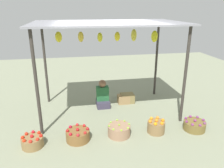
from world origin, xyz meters
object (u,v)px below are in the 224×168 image
vendor_person (103,96)px  basket_purple_onions (194,125)px  basket_red_tomatoes (32,141)px  wooden_crate_stacked_rear (127,98)px  basket_limes (119,130)px  wooden_crate_near_vendor (124,99)px  basket_red_apples (78,135)px  basket_oranges (156,126)px

vendor_person → basket_purple_onions: (1.91, -1.67, -0.19)m
basket_red_tomatoes → basket_purple_onions: size_ratio=0.88×
vendor_person → basket_purple_onions: 2.54m
basket_purple_onions → wooden_crate_stacked_rear: 2.13m
basket_red_tomatoes → basket_limes: 1.83m
wooden_crate_near_vendor → basket_limes: bearing=-106.6°
basket_red_tomatoes → wooden_crate_near_vendor: (2.32, 1.76, 0.01)m
basket_red_apples → wooden_crate_near_vendor: bearing=50.4°
wooden_crate_near_vendor → wooden_crate_stacked_rear: (0.12, 0.03, 0.01)m
basket_red_tomatoes → basket_oranges: 2.68m
basket_red_apples → wooden_crate_stacked_rear: (1.52, 1.73, 0.01)m
basket_limes → basket_purple_onions: 1.77m
basket_limes → basket_purple_onions: basket_limes is taller
wooden_crate_stacked_rear → wooden_crate_near_vendor: bearing=-164.4°
basket_purple_onions → basket_red_tomatoes: bearing=-179.9°
basket_limes → wooden_crate_stacked_rear: basket_limes is taller
basket_purple_onions → wooden_crate_stacked_rear: (-1.15, 1.79, 0.02)m
basket_limes → basket_oranges: bearing=-1.9°
basket_red_apples → wooden_crate_stacked_rear: size_ratio=1.32×
basket_limes → basket_purple_onions: (1.77, -0.08, -0.01)m
vendor_person → basket_red_apples: bearing=-115.5°
basket_purple_onions → basket_limes: bearing=177.4°
basket_red_apples → wooden_crate_near_vendor: (1.40, 1.70, 0.00)m
basket_oranges → wooden_crate_near_vendor: (-0.35, 1.70, -0.02)m
wooden_crate_near_vendor → vendor_person: bearing=-172.2°
wooden_crate_near_vendor → wooden_crate_stacked_rear: 0.13m
basket_red_tomatoes → basket_purple_onions: 3.60m
basket_red_apples → wooden_crate_stacked_rear: basket_red_apples is taller
basket_limes → wooden_crate_stacked_rear: 1.81m
basket_red_tomatoes → basket_oranges: bearing=1.2°
vendor_person → basket_purple_onions: size_ratio=1.57×
basket_purple_onions → wooden_crate_near_vendor: basket_purple_onions is taller
basket_red_apples → basket_purple_onions: 2.68m
basket_purple_onions → wooden_crate_stacked_rear: size_ratio=1.30×
vendor_person → basket_red_apples: (-0.77, -1.61, -0.18)m
basket_red_apples → basket_purple_onions: basket_red_apples is taller
basket_red_tomatoes → wooden_crate_stacked_rear: bearing=36.2°
basket_oranges → basket_red_tomatoes: bearing=-178.8°
vendor_person → basket_oranges: vendor_person is taller
basket_purple_onions → wooden_crate_near_vendor: bearing=126.0°
basket_red_apples → basket_oranges: basket_oranges is taller
basket_red_apples → basket_red_tomatoes: bearing=-176.2°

